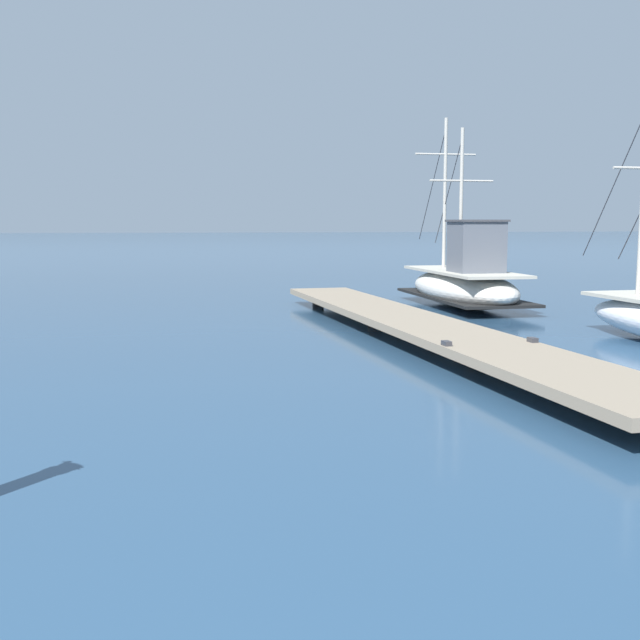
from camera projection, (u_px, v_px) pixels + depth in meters
floating_dock at (417, 324)px, 16.82m from camera, size 2.44×17.44×0.53m
fishing_boat_1 at (465, 282)px, 23.48m from camera, size 2.30×7.27×5.73m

